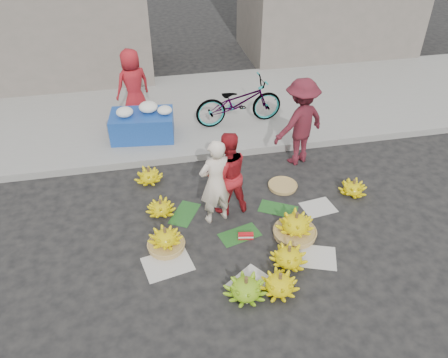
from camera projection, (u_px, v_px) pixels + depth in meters
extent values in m
plane|color=black|center=(243.00, 226.00, 7.19)|extent=(80.00, 80.00, 0.00)
cube|color=gray|center=(218.00, 152.00, 8.90)|extent=(40.00, 0.25, 0.15)
cube|color=gray|center=(201.00, 108.00, 10.58)|extent=(40.00, 4.00, 0.12)
cube|color=gray|center=(26.00, 3.00, 11.10)|extent=(6.00, 3.00, 4.00)
cylinder|color=#A27E44|center=(166.00, 245.00, 6.76)|extent=(0.56, 0.56, 0.09)
cylinder|color=#513A20|center=(165.00, 231.00, 6.59)|extent=(0.05, 0.05, 0.12)
cylinder|color=#513A20|center=(246.00, 281.00, 5.85)|extent=(0.05, 0.05, 0.12)
cylinder|color=#513A20|center=(280.00, 277.00, 5.93)|extent=(0.05, 0.05, 0.12)
cylinder|color=#513A20|center=(289.00, 250.00, 6.34)|extent=(0.05, 0.05, 0.12)
cylinder|color=#A27E44|center=(295.00, 233.00, 6.99)|extent=(0.67, 0.67, 0.09)
cylinder|color=#513A20|center=(297.00, 216.00, 6.78)|extent=(0.05, 0.05, 0.12)
cylinder|color=#513A20|center=(354.00, 183.00, 7.77)|extent=(0.05, 0.05, 0.12)
cylinder|color=#513A20|center=(160.00, 202.00, 7.32)|extent=(0.05, 0.05, 0.12)
cylinder|color=#513A20|center=(148.00, 170.00, 8.07)|extent=(0.05, 0.05, 0.12)
cylinder|color=#A27E44|center=(283.00, 186.00, 8.04)|extent=(0.66, 0.66, 0.06)
cube|color=red|center=(246.00, 236.00, 6.92)|extent=(0.25, 0.12, 0.10)
imported|color=#F5E3CE|center=(216.00, 182.00, 6.90)|extent=(0.63, 0.50, 1.52)
imported|color=red|center=(227.00, 174.00, 7.11)|extent=(0.79, 0.65, 1.49)
imported|color=maroon|center=(300.00, 122.00, 8.28)|extent=(1.29, 1.02, 1.74)
cube|color=navy|center=(143.00, 125.00, 9.18)|extent=(1.38, 0.95, 0.54)
ellipsoid|color=white|center=(125.00, 112.00, 8.87)|extent=(0.34, 0.34, 0.19)
ellipsoid|color=white|center=(148.00, 107.00, 9.03)|extent=(0.39, 0.39, 0.21)
ellipsoid|color=white|center=(165.00, 110.00, 8.97)|extent=(0.30, 0.30, 0.17)
cylinder|color=slate|center=(115.00, 129.00, 9.22)|extent=(0.32, 0.32, 0.36)
imported|color=red|center=(133.00, 85.00, 9.57)|extent=(0.92, 0.79, 1.60)
imported|color=gray|center=(239.00, 102.00, 9.54)|extent=(0.82, 1.99, 1.02)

